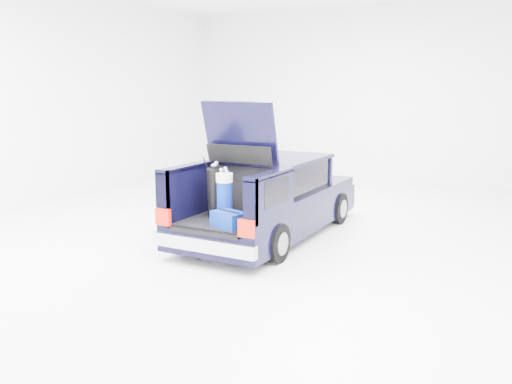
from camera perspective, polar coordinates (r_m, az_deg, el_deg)
The scene contains 6 objects.
ground at distance 10.03m, azimuth 1.36°, elevation -4.57°, with size 14.00×14.00×0.00m, color white.
car at distance 9.97m, azimuth 1.65°, elevation -0.69°, with size 1.87×4.65×2.47m.
red_suitcase at distance 8.52m, azimuth 0.59°, elevation -1.25°, with size 0.38×0.27×0.60m.
black_golf_bag at distance 8.77m, azimuth -4.32°, elevation -0.08°, with size 0.32×0.35×0.91m.
blue_golf_bag at distance 8.48m, azimuth -3.33°, elevation -0.54°, with size 0.27×0.27×0.88m.
blue_duffel at distance 8.20m, azimuth -2.88°, elevation -2.90°, with size 0.58×0.46×0.27m.
Camera 1 is at (4.37, -8.62, 2.68)m, focal length 38.00 mm.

